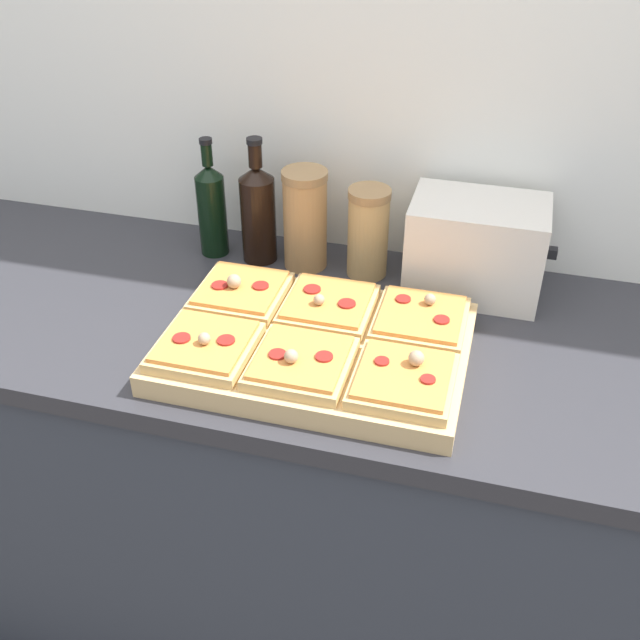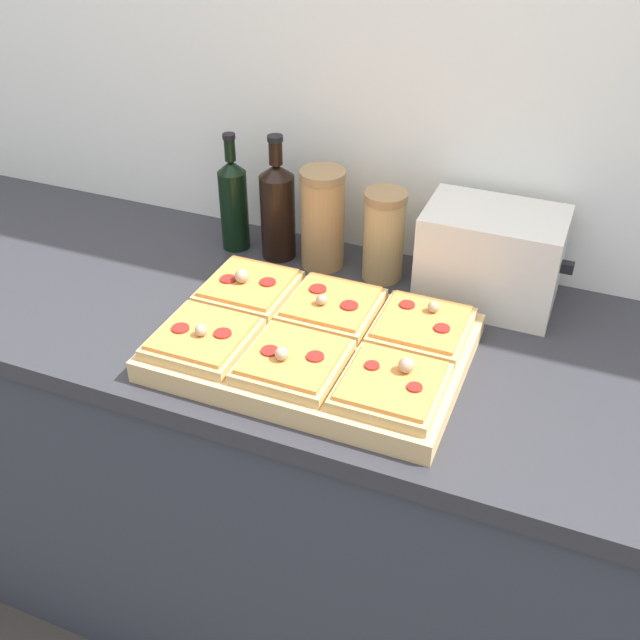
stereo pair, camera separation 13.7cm
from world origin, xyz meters
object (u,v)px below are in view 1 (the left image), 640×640
object	(u,v)px
toaster_oven	(476,247)
olive_oil_bottle	(212,208)
grain_jar_tall	(305,219)
wine_bottle	(258,212)
cutting_board	(316,348)
grain_jar_short	(368,232)

from	to	relation	value
toaster_oven	olive_oil_bottle	bearing A→B (deg)	179.43
olive_oil_bottle	grain_jar_tall	xyz separation A→B (m)	(0.21, 0.00, 0.00)
wine_bottle	cutting_board	bearing A→B (deg)	-55.60
grain_jar_tall	grain_jar_short	xyz separation A→B (m)	(0.14, 0.00, -0.01)
cutting_board	grain_jar_short	size ratio (longest dim) A/B	2.78
cutting_board	olive_oil_bottle	xyz separation A→B (m)	(-0.33, 0.32, 0.09)
wine_bottle	toaster_oven	xyz separation A→B (m)	(0.47, -0.01, -0.02)
wine_bottle	grain_jar_tall	size ratio (longest dim) A/B	1.27
wine_bottle	grain_jar_tall	bearing A→B (deg)	0.00
grain_jar_short	wine_bottle	bearing A→B (deg)	180.00
cutting_board	toaster_oven	world-z (taller)	toaster_oven
grain_jar_tall	grain_jar_short	bearing A→B (deg)	0.00
grain_jar_tall	toaster_oven	xyz separation A→B (m)	(0.36, -0.01, -0.01)
cutting_board	grain_jar_tall	size ratio (longest dim) A/B	2.48
olive_oil_bottle	grain_jar_tall	size ratio (longest dim) A/B	1.22
toaster_oven	grain_jar_short	bearing A→B (deg)	178.54
grain_jar_short	toaster_oven	distance (m)	0.23
grain_jar_short	toaster_oven	world-z (taller)	same
grain_jar_tall	wine_bottle	bearing A→B (deg)	180.00
cutting_board	olive_oil_bottle	bearing A→B (deg)	135.69
wine_bottle	toaster_oven	world-z (taller)	wine_bottle
wine_bottle	toaster_oven	distance (m)	0.47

